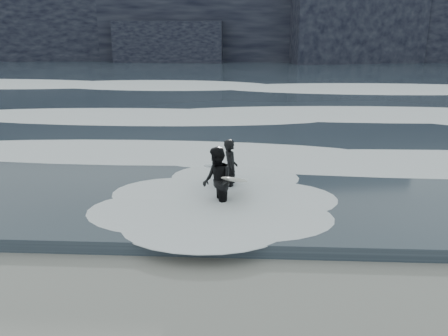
# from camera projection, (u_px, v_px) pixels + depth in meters

# --- Properties ---
(sea) EXTENTS (90.00, 52.00, 0.30)m
(sea) POSITION_uv_depth(u_px,v_px,m) (256.00, 81.00, 34.62)
(sea) COLOR #2A333E
(sea) RESTS_ON ground
(headland) EXTENTS (70.00, 9.00, 10.00)m
(headland) POSITION_uv_depth(u_px,v_px,m) (255.00, 10.00, 49.39)
(headland) COLOR black
(headland) RESTS_ON ground
(foam_near) EXTENTS (60.00, 3.20, 0.20)m
(foam_near) POSITION_uv_depth(u_px,v_px,m) (261.00, 157.00, 15.47)
(foam_near) COLOR white
(foam_near) RESTS_ON sea
(foam_mid) EXTENTS (60.00, 4.00, 0.24)m
(foam_mid) POSITION_uv_depth(u_px,v_px,m) (258.00, 113.00, 22.14)
(foam_mid) COLOR white
(foam_mid) RESTS_ON sea
(foam_far) EXTENTS (60.00, 4.80, 0.30)m
(foam_far) POSITION_uv_depth(u_px,v_px,m) (256.00, 85.00, 30.72)
(foam_far) COLOR white
(foam_far) RESTS_ON sea
(surfer_left) EXTENTS (0.99, 1.90, 1.58)m
(surfer_left) POSITION_uv_depth(u_px,v_px,m) (227.00, 168.00, 12.99)
(surfer_left) COLOR black
(surfer_left) RESTS_ON ground
(surfer_right) EXTENTS (1.27, 1.87, 1.69)m
(surfer_right) POSITION_uv_depth(u_px,v_px,m) (219.00, 182.00, 11.81)
(surfer_right) COLOR black
(surfer_right) RESTS_ON ground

